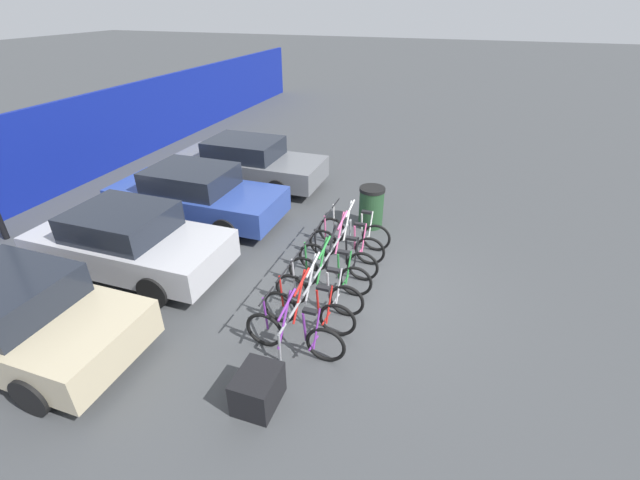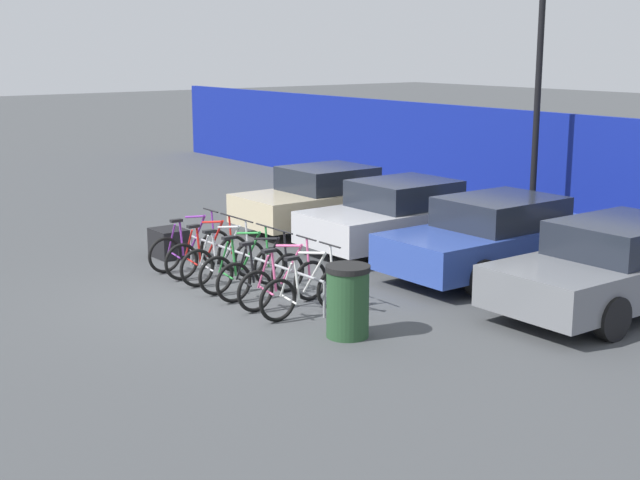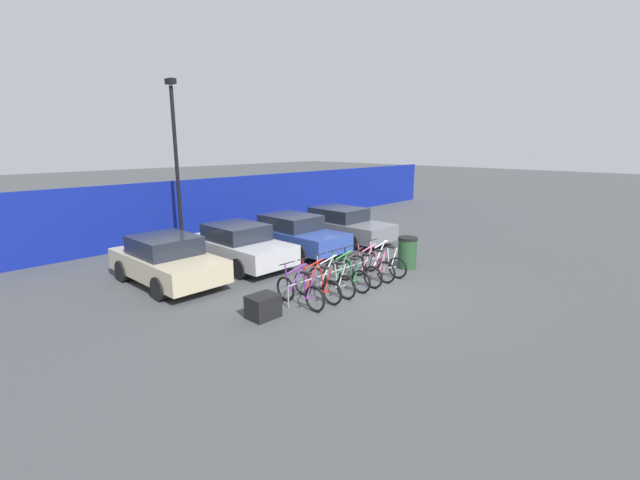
{
  "view_description": "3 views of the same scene",
  "coord_description": "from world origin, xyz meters",
  "px_view_note": "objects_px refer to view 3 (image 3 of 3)",
  "views": [
    {
      "loc": [
        -6.79,
        -1.55,
        5.05
      ],
      "look_at": [
        -0.1,
        0.77,
        1.02
      ],
      "focal_mm": 24.0,
      "sensor_mm": 36.0,
      "label": 1
    },
    {
      "loc": [
        12.05,
        -7.11,
        4.04
      ],
      "look_at": [
        0.64,
        1.46,
        0.89
      ],
      "focal_mm": 50.0,
      "sensor_mm": 36.0,
      "label": 2
    },
    {
      "loc": [
        -9.07,
        -6.77,
        4.02
      ],
      "look_at": [
        -0.21,
        1.56,
        1.24
      ],
      "focal_mm": 24.0,
      "sensor_mm": 36.0,
      "label": 3
    }
  ],
  "objects_px": {
    "lamp_post": "(176,156)",
    "bicycle_silver": "(331,281)",
    "bicycle_red": "(317,286)",
    "bicycle_pink": "(371,267)",
    "car_blue": "(292,234)",
    "bicycle_green": "(346,276)",
    "car_beige": "(167,260)",
    "car_silver": "(238,245)",
    "bike_rack": "(342,271)",
    "trash_bin": "(407,252)",
    "car_grey": "(340,225)",
    "bicycle_white": "(383,263)",
    "bicycle_black": "(358,272)",
    "cargo_crate": "(263,306)",
    "bicycle_purple": "(300,292)"
  },
  "relations": [
    {
      "from": "lamp_post",
      "to": "bicycle_silver",
      "type": "bearing_deg",
      "value": -90.54
    },
    {
      "from": "bicycle_red",
      "to": "bicycle_silver",
      "type": "relative_size",
      "value": 1.0
    },
    {
      "from": "bicycle_pink",
      "to": "car_blue",
      "type": "relative_size",
      "value": 0.39
    },
    {
      "from": "bicycle_green",
      "to": "car_blue",
      "type": "relative_size",
      "value": 0.39
    },
    {
      "from": "bicycle_red",
      "to": "car_beige",
      "type": "relative_size",
      "value": 0.44
    },
    {
      "from": "car_silver",
      "to": "bike_rack",
      "type": "bearing_deg",
      "value": -80.75
    },
    {
      "from": "bicycle_red",
      "to": "car_silver",
      "type": "xyz_separation_m",
      "value": [
        0.53,
        4.11,
        0.31
      ]
    },
    {
      "from": "bike_rack",
      "to": "lamp_post",
      "type": "xyz_separation_m",
      "value": [
        -0.55,
        7.83,
        3.01
      ]
    },
    {
      "from": "bicycle_pink",
      "to": "trash_bin",
      "type": "xyz_separation_m",
      "value": [
        1.77,
        -0.13,
        0.14
      ]
    },
    {
      "from": "trash_bin",
      "to": "bicycle_green",
      "type": "bearing_deg",
      "value": 177.48
    },
    {
      "from": "bike_rack",
      "to": "car_grey",
      "type": "relative_size",
      "value": 0.92
    },
    {
      "from": "bicycle_red",
      "to": "car_beige",
      "type": "bearing_deg",
      "value": 115.7
    },
    {
      "from": "bicycle_white",
      "to": "car_silver",
      "type": "height_order",
      "value": "car_silver"
    },
    {
      "from": "car_blue",
      "to": "bicycle_white",
      "type": "bearing_deg",
      "value": -90.58
    },
    {
      "from": "car_silver",
      "to": "car_blue",
      "type": "distance_m",
      "value": 2.49
    },
    {
      "from": "bike_rack",
      "to": "car_beige",
      "type": "relative_size",
      "value": 1.06
    },
    {
      "from": "bicycle_green",
      "to": "car_grey",
      "type": "bearing_deg",
      "value": 40.44
    },
    {
      "from": "bicycle_green",
      "to": "car_grey",
      "type": "xyz_separation_m",
      "value": [
        4.44,
        4.03,
        0.31
      ]
    },
    {
      "from": "bicycle_black",
      "to": "bicycle_pink",
      "type": "height_order",
      "value": "same"
    },
    {
      "from": "car_blue",
      "to": "cargo_crate",
      "type": "height_order",
      "value": "car_blue"
    },
    {
      "from": "bicycle_black",
      "to": "car_grey",
      "type": "xyz_separation_m",
      "value": [
        3.89,
        4.03,
        0.31
      ]
    },
    {
      "from": "car_beige",
      "to": "car_grey",
      "type": "distance_m",
      "value": 7.61
    },
    {
      "from": "bicycle_white",
      "to": "car_silver",
      "type": "bearing_deg",
      "value": 119.19
    },
    {
      "from": "car_grey",
      "to": "lamp_post",
      "type": "bearing_deg",
      "value": 141.72
    },
    {
      "from": "bicycle_purple",
      "to": "bicycle_green",
      "type": "distance_m",
      "value": 1.81
    },
    {
      "from": "bicycle_purple",
      "to": "car_silver",
      "type": "relative_size",
      "value": 0.42
    },
    {
      "from": "bike_rack",
      "to": "bicycle_silver",
      "type": "bearing_deg",
      "value": -166.62
    },
    {
      "from": "bicycle_red",
      "to": "car_beige",
      "type": "distance_m",
      "value": 4.58
    },
    {
      "from": "bicycle_white",
      "to": "lamp_post",
      "type": "relative_size",
      "value": 0.27
    },
    {
      "from": "car_beige",
      "to": "car_silver",
      "type": "relative_size",
      "value": 0.97
    },
    {
      "from": "bicycle_silver",
      "to": "lamp_post",
      "type": "bearing_deg",
      "value": 88.03
    },
    {
      "from": "car_silver",
      "to": "car_blue",
      "type": "xyz_separation_m",
      "value": [
        2.49,
        0.03,
        0.0
      ]
    },
    {
      "from": "bicycle_green",
      "to": "lamp_post",
      "type": "height_order",
      "value": "lamp_post"
    },
    {
      "from": "car_silver",
      "to": "lamp_post",
      "type": "relative_size",
      "value": 0.64
    },
    {
      "from": "lamp_post",
      "to": "cargo_crate",
      "type": "bearing_deg",
      "value": -106.54
    },
    {
      "from": "car_silver",
      "to": "bicycle_silver",
      "type": "bearing_deg",
      "value": -89.72
    },
    {
      "from": "bicycle_pink",
      "to": "car_blue",
      "type": "height_order",
      "value": "car_blue"
    },
    {
      "from": "bicycle_black",
      "to": "bicycle_purple",
      "type": "bearing_deg",
      "value": 176.46
    },
    {
      "from": "bicycle_black",
      "to": "trash_bin",
      "type": "relative_size",
      "value": 1.66
    },
    {
      "from": "car_blue",
      "to": "car_grey",
      "type": "distance_m",
      "value": 2.6
    },
    {
      "from": "bicycle_green",
      "to": "bicycle_silver",
      "type": "bearing_deg",
      "value": 178.19
    },
    {
      "from": "bicycle_green",
      "to": "car_blue",
      "type": "bearing_deg",
      "value": 64.3
    },
    {
      "from": "bicycle_green",
      "to": "bicycle_black",
      "type": "relative_size",
      "value": 1.0
    },
    {
      "from": "car_silver",
      "to": "bicycle_pink",
      "type": "bearing_deg",
      "value": -65.96
    },
    {
      "from": "bicycle_black",
      "to": "cargo_crate",
      "type": "distance_m",
      "value": 3.44
    },
    {
      "from": "bicycle_purple",
      "to": "bicycle_red",
      "type": "height_order",
      "value": "same"
    },
    {
      "from": "bicycle_red",
      "to": "trash_bin",
      "type": "height_order",
      "value": "bicycle_red"
    },
    {
      "from": "bicycle_red",
      "to": "bicycle_silver",
      "type": "height_order",
      "value": "same"
    },
    {
      "from": "car_beige",
      "to": "bicycle_black",
      "type": "bearing_deg",
      "value": -47.91
    },
    {
      "from": "bicycle_black",
      "to": "cargo_crate",
      "type": "relative_size",
      "value": 2.44
    }
  ]
}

